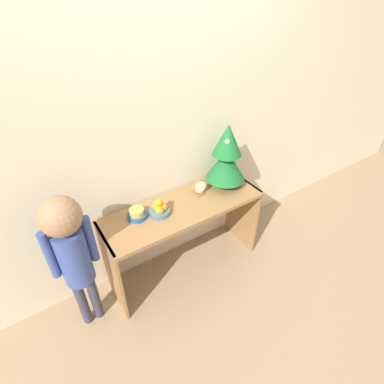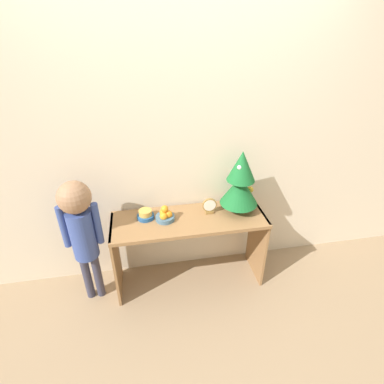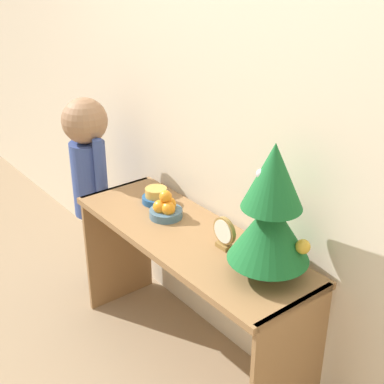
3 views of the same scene
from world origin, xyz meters
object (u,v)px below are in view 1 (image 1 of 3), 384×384
Objects in this scene: singing_bowl at (137,214)px; mini_tree at (226,157)px; desk_clock at (200,188)px; child_figure at (71,247)px; fruit_bowl at (160,209)px.

mini_tree is at bearing -1.43° from singing_bowl.
desk_clock is 1.02m from child_figure.
child_figure is (-0.49, -0.11, 0.04)m from singing_bowl.
child_figure is at bearing -167.61° from singing_bowl.
desk_clock is (0.37, 0.03, 0.03)m from fruit_bowl.
desk_clock is at bearing -179.60° from mini_tree.
mini_tree is 0.67m from fruit_bowl.
desk_clock reaches higher than fruit_bowl.
child_figure reaches higher than fruit_bowl.
singing_bowl is at bearing 161.47° from fruit_bowl.
desk_clock reaches higher than singing_bowl.
child_figure is (-1.27, -0.09, -0.20)m from mini_tree.
mini_tree is at bearing 3.00° from fruit_bowl.
singing_bowl is at bearing 177.71° from desk_clock.
desk_clock is (-0.25, -0.00, -0.20)m from mini_tree.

